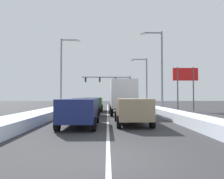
{
  "coord_description": "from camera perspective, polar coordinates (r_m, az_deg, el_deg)",
  "views": [
    {
      "loc": [
        -0.03,
        -6.19,
        1.82
      ],
      "look_at": [
        0.8,
        32.23,
        3.06
      ],
      "focal_mm": 33.75,
      "sensor_mm": 36.0,
      "label": 1
    }
  ],
  "objects": [
    {
      "name": "traffic_light_gantry",
      "position": [
        45.54,
        0.29,
        1.81
      ],
      "size": [
        10.6,
        0.47,
        6.2
      ],
      "color": "slate",
      "rests_on": "ground"
    },
    {
      "name": "suv_green_center_lane_third",
      "position": [
        25.88,
        -4.98,
        -3.63
      ],
      "size": [
        2.16,
        4.9,
        1.67
      ],
      "color": "#1E5633",
      "rests_on": "ground"
    },
    {
      "name": "box_truck_right_lane_second",
      "position": [
        21.59,
        2.77,
        -1.64
      ],
      "size": [
        2.53,
        7.2,
        3.36
      ],
      "color": "slate",
      "rests_on": "ground"
    },
    {
      "name": "ground_plane",
      "position": [
        21.97,
        -1.17,
        -6.61
      ],
      "size": [
        120.0,
        120.0,
        0.0
      ],
      "primitive_type": "plane",
      "color": "#333335"
    },
    {
      "name": "snow_bank_right_shoulder",
      "position": [
        26.41,
        10.45,
        -5.06
      ],
      "size": [
        1.51,
        43.18,
        0.66
      ],
      "primitive_type": "cube",
      "color": "silver",
      "rests_on": "ground"
    },
    {
      "name": "street_lamp_left_mid",
      "position": [
        28.34,
        -12.95,
        5.69
      ],
      "size": [
        2.66,
        0.36,
        9.37
      ],
      "color": "gray",
      "rests_on": "ground"
    },
    {
      "name": "lane_stripe_between_right_lane_and_center_lane",
      "position": [
        25.88,
        -1.18,
        -5.88
      ],
      "size": [
        0.14,
        43.18,
        0.01
      ],
      "primitive_type": "cube",
      "color": "silver",
      "rests_on": "ground"
    },
    {
      "name": "suv_black_center_lane_second",
      "position": [
        19.24,
        -6.68,
        -4.24
      ],
      "size": [
        2.16,
        4.9,
        1.67
      ],
      "color": "black",
      "rests_on": "ground"
    },
    {
      "name": "suv_navy_center_lane_nearest",
      "position": [
        12.88,
        -8.7,
        -5.42
      ],
      "size": [
        2.16,
        4.9,
        1.67
      ],
      "color": "navy",
      "rests_on": "ground"
    },
    {
      "name": "street_lamp_right_mid",
      "position": [
        32.31,
        8.7,
        3.07
      ],
      "size": [
        2.66,
        0.36,
        7.58
      ],
      "color": "gray",
      "rests_on": "ground"
    },
    {
      "name": "street_lamp_right_near",
      "position": [
        24.85,
        12.64,
        6.64
      ],
      "size": [
        2.66,
        0.36,
        9.28
      ],
      "color": "gray",
      "rests_on": "ground"
    },
    {
      "name": "snow_bank_left_shoulder",
      "position": [
        26.4,
        -12.81,
        -5.07
      ],
      "size": [
        2.15,
        43.18,
        0.63
      ],
      "primitive_type": "cube",
      "color": "silver",
      "rests_on": "ground"
    },
    {
      "name": "roadside_sign_right",
      "position": [
        28.09,
        19.27,
        2.74
      ],
      "size": [
        3.2,
        0.16,
        5.5
      ],
      "color": "#59595B",
      "rests_on": "ground"
    },
    {
      "name": "suv_tan_right_lane_nearest",
      "position": [
        13.83,
        5.46,
        -5.19
      ],
      "size": [
        2.16,
        4.9,
        1.67
      ],
      "color": "#937F60",
      "rests_on": "ground"
    },
    {
      "name": "sedan_maroon_right_lane_third",
      "position": [
        29.88,
        2.51,
        -3.87
      ],
      "size": [
        2.0,
        4.5,
        1.51
      ],
      "color": "maroon",
      "rests_on": "ground"
    }
  ]
}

